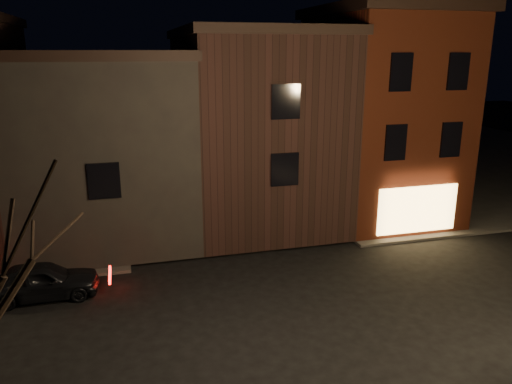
{
  "coord_description": "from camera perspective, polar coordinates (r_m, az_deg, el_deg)",
  "views": [
    {
      "loc": [
        -4.94,
        -13.81,
        8.52
      ],
      "look_at": [
        -0.08,
        4.2,
        3.2
      ],
      "focal_mm": 35.0,
      "sensor_mm": 36.0,
      "label": 1
    }
  ],
  "objects": [
    {
      "name": "row_building_b",
      "position": [
        24.68,
        -16.83,
        5.47
      ],
      "size": [
        7.8,
        10.3,
        8.4
      ],
      "color": "black",
      "rests_on": "ground"
    },
    {
      "name": "row_building_a",
      "position": [
        25.42,
        -0.26,
        7.58
      ],
      "size": [
        7.3,
        10.3,
        9.4
      ],
      "color": "black",
      "rests_on": "ground"
    },
    {
      "name": "ground",
      "position": [
        16.97,
        4.09,
        -14.28
      ],
      "size": [
        120.0,
        120.0,
        0.0
      ],
      "primitive_type": "plane",
      "color": "black",
      "rests_on": "ground"
    },
    {
      "name": "sidewalk_far_right",
      "position": [
        42.86,
        20.92,
        3.48
      ],
      "size": [
        30.0,
        30.0,
        0.12
      ],
      "primitive_type": "cube",
      "color": "#2D2B28",
      "rests_on": "ground"
    },
    {
      "name": "corner_building",
      "position": [
        26.82,
        14.03,
        8.77
      ],
      "size": [
        6.5,
        8.5,
        10.5
      ],
      "color": "#4C1B0D",
      "rests_on": "ground"
    },
    {
      "name": "parked_car_a",
      "position": [
        19.46,
        -23.27,
        -9.3
      ],
      "size": [
        3.88,
        1.57,
        1.32
      ],
      "primitive_type": "imported",
      "rotation": [
        0.0,
        0.0,
        1.57
      ],
      "color": "black",
      "rests_on": "ground"
    }
  ]
}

